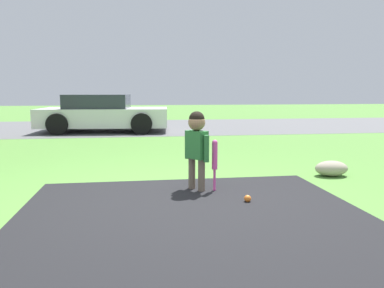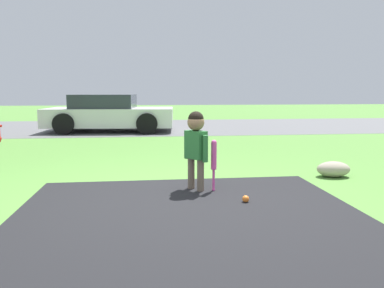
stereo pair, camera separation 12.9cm
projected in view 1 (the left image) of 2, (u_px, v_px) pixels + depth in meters
ground_plane at (164, 201)px, 4.22m from camera, size 60.00×60.00×0.00m
street_strip at (146, 127)px, 13.11m from camera, size 40.00×6.00×0.01m
child at (197, 139)px, 4.61m from camera, size 0.28×0.34×0.99m
baseball_bat at (215, 158)px, 4.60m from camera, size 0.07×0.07×0.64m
sports_ball at (248, 199)px, 4.18m from camera, size 0.08×0.08×0.08m
parked_car at (103, 114)px, 11.51m from camera, size 3.95×2.24×1.13m
edging_rock at (331, 168)px, 5.46m from camera, size 0.48×0.33×0.22m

